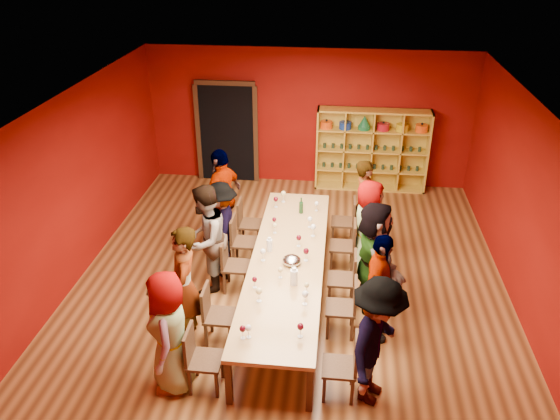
# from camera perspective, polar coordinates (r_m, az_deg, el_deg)

# --- Properties ---
(room_shell) EXTENTS (7.10, 9.10, 3.04)m
(room_shell) POSITION_cam_1_polar(r_m,az_deg,el_deg) (7.90, 0.81, -0.55)
(room_shell) COLOR #5A3218
(room_shell) RESTS_ON ground
(tasting_table) EXTENTS (1.10, 4.50, 0.75)m
(tasting_table) POSITION_cam_1_polar(r_m,az_deg,el_deg) (8.31, 0.78, -5.42)
(tasting_table) COLOR #A37843
(tasting_table) RESTS_ON ground
(doorway) EXTENTS (1.40, 0.17, 2.30)m
(doorway) POSITION_cam_1_polar(r_m,az_deg,el_deg) (12.34, -5.52, 8.08)
(doorway) COLOR black
(doorway) RESTS_ON ground
(shelving_unit) EXTENTS (2.40, 0.40, 1.80)m
(shelving_unit) POSITION_cam_1_polar(r_m,az_deg,el_deg) (12.05, 9.56, 6.62)
(shelving_unit) COLOR gold
(shelving_unit) RESTS_ON ground
(chair_person_left_0) EXTENTS (0.42, 0.42, 0.89)m
(chair_person_left_0) POSITION_cam_1_polar(r_m,az_deg,el_deg) (7.07, -8.50, -14.83)
(chair_person_left_0) COLOR #311C10
(chair_person_left_0) RESTS_ON ground
(person_left_0) EXTENTS (0.57, 0.88, 1.67)m
(person_left_0) POSITION_cam_1_polar(r_m,az_deg,el_deg) (6.93, -11.47, -12.41)
(person_left_0) COLOR tan
(person_left_0) RESTS_ON ground
(chair_person_left_1) EXTENTS (0.42, 0.42, 0.89)m
(chair_person_left_1) POSITION_cam_1_polar(r_m,az_deg,el_deg) (7.71, -6.91, -10.53)
(chair_person_left_1) COLOR #311C10
(chair_person_left_1) RESTS_ON ground
(person_left_1) EXTENTS (0.61, 0.74, 1.78)m
(person_left_1) POSITION_cam_1_polar(r_m,az_deg,el_deg) (7.56, -9.96, -7.88)
(person_left_1) COLOR tan
(person_left_1) RESTS_ON ground
(chair_person_left_2) EXTENTS (0.42, 0.42, 0.89)m
(chair_person_left_2) POSITION_cam_1_polar(r_m,az_deg,el_deg) (8.70, -5.10, -5.47)
(chair_person_left_2) COLOR #311C10
(chair_person_left_2) RESTS_ON ground
(person_left_2) EXTENTS (0.66, 0.95, 1.79)m
(person_left_2) POSITION_cam_1_polar(r_m,az_deg,el_deg) (8.57, -7.78, -3.03)
(person_left_2) COLOR #CF8A99
(person_left_2) RESTS_ON ground
(chair_person_left_3) EXTENTS (0.42, 0.42, 0.89)m
(chair_person_left_3) POSITION_cam_1_polar(r_m,az_deg,el_deg) (9.32, -4.23, -3.00)
(chair_person_left_3) COLOR #311C10
(chair_person_left_3) RESTS_ON ground
(person_left_3) EXTENTS (0.51, 1.02, 1.52)m
(person_left_3) POSITION_cam_1_polar(r_m,az_deg,el_deg) (9.24, -6.11, -1.48)
(person_left_3) COLOR #141739
(person_left_3) RESTS_ON ground
(chair_person_left_4) EXTENTS (0.42, 0.42, 0.89)m
(chair_person_left_4) POSITION_cam_1_polar(r_m,az_deg,el_deg) (9.87, -3.57, -1.11)
(chair_person_left_4) COLOR #311C10
(chair_person_left_4) RESTS_ON ground
(person_left_4) EXTENTS (0.84, 1.19, 1.85)m
(person_left_4) POSITION_cam_1_polar(r_m,az_deg,el_deg) (9.74, -6.01, 1.25)
(person_left_4) COLOR #5976B8
(person_left_4) RESTS_ON ground
(chair_person_right_0) EXTENTS (0.42, 0.42, 0.89)m
(chair_person_right_0) POSITION_cam_1_polar(r_m,az_deg,el_deg) (6.95, 6.92, -15.65)
(chair_person_right_0) COLOR #311C10
(chair_person_right_0) RESTS_ON ground
(person_right_0) EXTENTS (0.83, 1.21, 1.74)m
(person_right_0) POSITION_cam_1_polar(r_m,az_deg,el_deg) (6.72, 10.06, -13.43)
(person_right_0) COLOR pink
(person_right_0) RESTS_ON ground
(chair_person_right_1) EXTENTS (0.42, 0.42, 0.89)m
(chair_person_right_1) POSITION_cam_1_polar(r_m,az_deg,el_deg) (7.84, 6.97, -9.79)
(chair_person_right_1) COLOR #311C10
(chair_person_right_1) RESTS_ON ground
(person_right_1) EXTENTS (0.70, 1.05, 1.64)m
(person_right_1) POSITION_cam_1_polar(r_m,az_deg,el_deg) (7.67, 10.25, -7.98)
(person_right_1) COLOR silver
(person_right_1) RESTS_ON ground
(chair_person_right_2) EXTENTS (0.42, 0.42, 0.89)m
(chair_person_right_2) POSITION_cam_1_polar(r_m,az_deg,el_deg) (8.41, 7.00, -6.88)
(chair_person_right_2) COLOR #311C10
(chair_person_right_2) RESTS_ON ground
(person_right_2) EXTENTS (0.80, 1.70, 1.76)m
(person_right_2) POSITION_cam_1_polar(r_m,az_deg,el_deg) (8.22, 9.72, -4.79)
(person_right_2) COLOR #161F3D
(person_right_2) RESTS_ON ground
(chair_person_right_3) EXTENTS (0.42, 0.42, 0.89)m
(chair_person_right_3) POSITION_cam_1_polar(r_m,az_deg,el_deg) (9.24, 7.03, -3.45)
(chair_person_right_3) COLOR #311C10
(chair_person_right_3) RESTS_ON ground
(person_right_3) EXTENTS (0.50, 0.84, 1.65)m
(person_right_3) POSITION_cam_1_polar(r_m,az_deg,el_deg) (9.09, 9.17, -1.78)
(person_right_3) COLOR #577AB3
(person_right_3) RESTS_ON ground
(chair_person_right_4) EXTENTS (0.42, 0.42, 0.89)m
(chair_person_right_4) POSITION_cam_1_polar(r_m,az_deg,el_deg) (9.97, 7.05, -0.95)
(chair_person_right_4) COLOR #311C10
(chair_person_right_4) RESTS_ON ground
(person_right_4) EXTENTS (0.46, 0.62, 1.66)m
(person_right_4) POSITION_cam_1_polar(r_m,az_deg,el_deg) (9.83, 8.82, 0.67)
(person_right_4) COLOR #5974B8
(person_right_4) RESTS_ON ground
(wine_glass_0) EXTENTS (0.08, 0.08, 0.21)m
(wine_glass_0) POSITION_cam_1_polar(r_m,az_deg,el_deg) (6.78, 2.15, -12.15)
(wine_glass_0) COLOR white
(wine_glass_0) RESTS_ON tasting_table
(wine_glass_1) EXTENTS (0.08, 0.08, 0.21)m
(wine_glass_1) POSITION_cam_1_polar(r_m,az_deg,el_deg) (8.17, -1.79, -4.41)
(wine_glass_1) COLOR white
(wine_glass_1) RESTS_ON tasting_table
(wine_glass_2) EXTENTS (0.07, 0.07, 0.18)m
(wine_glass_2) POSITION_cam_1_polar(r_m,az_deg,el_deg) (7.51, 2.80, -7.88)
(wine_glass_2) COLOR white
(wine_glass_2) RESTS_ON tasting_table
(wine_glass_3) EXTENTS (0.07, 0.07, 0.18)m
(wine_glass_3) POSITION_cam_1_polar(r_m,az_deg,el_deg) (7.61, -2.67, -7.31)
(wine_glass_3) COLOR white
(wine_glass_3) RESTS_ON tasting_table
(wine_glass_4) EXTENTS (0.09, 0.09, 0.22)m
(wine_glass_4) POSITION_cam_1_polar(r_m,az_deg,el_deg) (8.80, 3.49, -1.84)
(wine_glass_4) COLOR white
(wine_glass_4) RESTS_ON tasting_table
(wine_glass_5) EXTENTS (0.08, 0.08, 0.20)m
(wine_glass_5) POSITION_cam_1_polar(r_m,az_deg,el_deg) (9.06, 3.14, -1.01)
(wine_glass_5) COLOR white
(wine_glass_5) RESTS_ON tasting_table
(wine_glass_6) EXTENTS (0.07, 0.07, 0.18)m
(wine_glass_6) POSITION_cam_1_polar(r_m,az_deg,el_deg) (7.80, 0.04, -6.32)
(wine_glass_6) COLOR white
(wine_glass_6) RESTS_ON tasting_table
(wine_glass_7) EXTENTS (0.07, 0.07, 0.18)m
(wine_glass_7) POSITION_cam_1_polar(r_m,az_deg,el_deg) (8.89, -0.55, -1.67)
(wine_glass_7) COLOR white
(wine_glass_7) RESTS_ON tasting_table
(wine_glass_8) EXTENTS (0.08, 0.08, 0.19)m
(wine_glass_8) POSITION_cam_1_polar(r_m,az_deg,el_deg) (6.78, -3.32, -12.25)
(wine_glass_8) COLOR white
(wine_glass_8) RESTS_ON tasting_table
(wine_glass_9) EXTENTS (0.09, 0.09, 0.22)m
(wine_glass_9) POSITION_cam_1_polar(r_m,az_deg,el_deg) (7.29, 2.64, -8.83)
(wine_glass_9) COLOR white
(wine_glass_9) RESTS_ON tasting_table
(wine_glass_10) EXTENTS (0.07, 0.07, 0.18)m
(wine_glass_10) POSITION_cam_1_polar(r_m,az_deg,el_deg) (9.60, 3.85, 0.63)
(wine_glass_10) COLOR white
(wine_glass_10) RESTS_ON tasting_table
(wine_glass_11) EXTENTS (0.09, 0.09, 0.22)m
(wine_glass_11) POSITION_cam_1_polar(r_m,az_deg,el_deg) (7.34, -2.23, -8.52)
(wine_glass_11) COLOR white
(wine_glass_11) RESTS_ON tasting_table
(wine_glass_12) EXTENTS (0.09, 0.09, 0.22)m
(wine_glass_12) POSITION_cam_1_polar(r_m,az_deg,el_deg) (9.88, 0.35, 1.69)
(wine_glass_12) COLOR white
(wine_glass_12) RESTS_ON tasting_table
(wine_glass_13) EXTENTS (0.08, 0.08, 0.20)m
(wine_glass_13) POSITION_cam_1_polar(r_m,az_deg,el_deg) (9.69, -0.44, 1.09)
(wine_glass_13) COLOR white
(wine_glass_13) RESTS_ON tasting_table
(wine_glass_14) EXTENTS (0.08, 0.08, 0.19)m
(wine_glass_14) POSITION_cam_1_polar(r_m,az_deg,el_deg) (6.77, -3.93, -12.33)
(wine_glass_14) COLOR white
(wine_glass_14) RESTS_ON tasting_table
(wine_glass_15) EXTENTS (0.09, 0.09, 0.22)m
(wine_glass_15) POSITION_cam_1_polar(r_m,az_deg,el_deg) (8.17, 2.74, -4.37)
(wine_glass_15) COLOR white
(wine_glass_15) RESTS_ON tasting_table
(wine_glass_16) EXTENTS (0.07, 0.07, 0.18)m
(wine_glass_16) POSITION_cam_1_polar(r_m,az_deg,el_deg) (9.07, -0.60, -1.05)
(wine_glass_16) COLOR white
(wine_glass_16) RESTS_ON tasting_table
(wine_glass_17) EXTENTS (0.08, 0.08, 0.20)m
(wine_glass_17) POSITION_cam_1_polar(r_m,az_deg,el_deg) (8.52, 1.97, -2.97)
(wine_glass_17) COLOR white
(wine_glass_17) RESTS_ON tasting_table
(spittoon_bowl) EXTENTS (0.28, 0.28, 0.15)m
(spittoon_bowl) POSITION_cam_1_polar(r_m,az_deg,el_deg) (8.13, 1.23, -5.30)
(spittoon_bowl) COLOR #B8BABF
(spittoon_bowl) RESTS_ON tasting_table
(carafe_a) EXTENTS (0.11, 0.11, 0.24)m
(carafe_a) POSITION_cam_1_polar(r_m,az_deg,el_deg) (8.42, -1.10, -3.67)
(carafe_a) COLOR white
(carafe_a) RESTS_ON tasting_table
(carafe_b) EXTENTS (0.14, 0.14, 0.27)m
(carafe_b) POSITION_cam_1_polar(r_m,az_deg,el_deg) (7.68, 1.48, -6.99)
(carafe_b) COLOR white
(carafe_b) RESTS_ON tasting_table
(wine_bottle) EXTENTS (0.09, 0.09, 0.29)m
(wine_bottle) POSITION_cam_1_polar(r_m,az_deg,el_deg) (9.52, 2.22, 0.29)
(wine_bottle) COLOR #133619
(wine_bottle) RESTS_ON tasting_table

